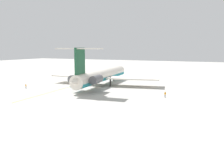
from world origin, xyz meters
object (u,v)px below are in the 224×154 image
ground_crew_near_tail (95,74)px  safety_cone_nose (79,75)px  ground_crew_starboard (165,94)px  ground_crew_portside (79,74)px  main_jetliner (101,75)px  ground_crew_near_nose (26,86)px

ground_crew_near_tail → safety_cone_nose: size_ratio=3.24×
ground_crew_near_tail → ground_crew_starboard: size_ratio=0.99×
safety_cone_nose → ground_crew_starboard: bearing=55.6°
ground_crew_portside → ground_crew_starboard: ground_crew_starboard is taller
main_jetliner → ground_crew_near_nose: bearing=124.0°
ground_crew_near_tail → main_jetliner: bearing=163.4°
ground_crew_starboard → safety_cone_nose: (-36.06, -52.64, -0.87)m
main_jetliner → safety_cone_nose: 35.61m
main_jetliner → ground_crew_portside: size_ratio=29.17×
ground_crew_near_tail → ground_crew_portside: size_ratio=1.07×
ground_crew_portside → ground_crew_near_tail: bearing=-106.6°
ground_crew_near_nose → ground_crew_portside: 39.80m
main_jetliner → safety_cone_nose: bearing=40.8°
ground_crew_near_nose → ground_crew_starboard: 47.65m
main_jetliner → ground_crew_near_nose: (17.26, -20.53, -2.76)m
ground_crew_near_tail → safety_cone_nose: bearing=38.5°
ground_crew_portside → safety_cone_nose: ground_crew_portside is taller
ground_crew_near_tail → safety_cone_nose: (-0.21, -9.80, -0.85)m
main_jetliner → ground_crew_near_tail: bearing=27.7°
main_jetliner → ground_crew_near_tail: main_jetliner is taller
ground_crew_near_tail → ground_crew_starboard: 55.86m
ground_crew_near_nose → ground_crew_starboard: (-5.45, 47.33, 0.04)m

